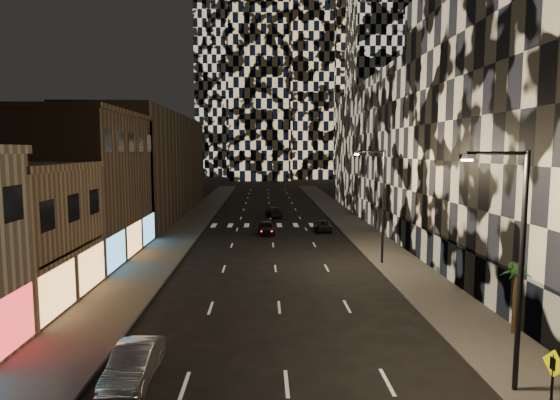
{
  "coord_description": "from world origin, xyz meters",
  "views": [
    {
      "loc": [
        -0.86,
        -6.51,
        9.17
      ],
      "look_at": [
        0.15,
        22.98,
        6.0
      ],
      "focal_mm": 30.0,
      "sensor_mm": 36.0,
      "label": 1
    }
  ],
  "objects": [
    {
      "name": "retail_filler_left",
      "position": [
        -17.0,
        60.0,
        7.0
      ],
      "size": [
        10.0,
        40.0,
        14.0
      ],
      "primitive_type": "cube",
      "color": "brown",
      "rests_on": "ground"
    },
    {
      "name": "car_dark_midlane",
      "position": [
        -0.61,
        44.09,
        0.72
      ],
      "size": [
        1.92,
        4.3,
        1.44
      ],
      "primitive_type": "imported",
      "rotation": [
        0.0,
        0.0,
        0.05
      ],
      "color": "black",
      "rests_on": "ground"
    },
    {
      "name": "curb_left",
      "position": [
        -7.9,
        50.0,
        0.07
      ],
      "size": [
        0.2,
        120.0,
        0.15
      ],
      "primitive_type": "cube",
      "color": "#4C4C47",
      "rests_on": "ground"
    },
    {
      "name": "palm_tree",
      "position": [
        11.47,
        15.4,
        3.06
      ],
      "size": [
        1.8,
        1.76,
        3.53
      ],
      "color": "#47331E",
      "rests_on": "sidewalk_right"
    },
    {
      "name": "sidewalk_right",
      "position": [
        10.0,
        50.0,
        0.07
      ],
      "size": [
        4.0,
        120.0,
        0.15
      ],
      "primitive_type": "cube",
      "color": "#47443F",
      "rests_on": "ground"
    },
    {
      "name": "midrise_base",
      "position": [
        12.3,
        24.5,
        1.5
      ],
      "size": [
        0.6,
        25.0,
        3.0
      ],
      "primitive_type": "cube",
      "color": "#383838",
      "rests_on": "ground"
    },
    {
      "name": "retail_brown",
      "position": [
        -17.0,
        33.5,
        6.0
      ],
      "size": [
        10.0,
        15.0,
        12.0
      ],
      "primitive_type": "cube",
      "color": "brown",
      "rests_on": "ground"
    },
    {
      "name": "streetlight_near",
      "position": [
        8.35,
        10.0,
        5.35
      ],
      "size": [
        2.55,
        0.25,
        9.0
      ],
      "color": "black",
      "rests_on": "sidewalk_right"
    },
    {
      "name": "tower_right_mid",
      "position": [
        35.0,
        135.0,
        50.0
      ],
      "size": [
        20.0,
        20.0,
        100.0
      ],
      "primitive_type": "cube",
      "color": "black",
      "rests_on": "ground"
    },
    {
      "name": "tower_left_back",
      "position": [
        -12.0,
        165.0,
        60.0
      ],
      "size": [
        24.0,
        24.0,
        120.0
      ],
      "primitive_type": "cube",
      "color": "black",
      "rests_on": "ground"
    },
    {
      "name": "tower_center_low",
      "position": [
        -2.0,
        140.0,
        47.5
      ],
      "size": [
        18.0,
        18.0,
        95.0
      ],
      "primitive_type": "cube",
      "color": "black",
      "rests_on": "ground"
    },
    {
      "name": "car_silver_parked",
      "position": [
        -6.06,
        11.39,
        0.72
      ],
      "size": [
        1.61,
        4.39,
        1.44
      ],
      "primitive_type": "imported",
      "rotation": [
        0.0,
        0.0,
        -0.02
      ],
      "color": "#96969B",
      "rests_on": "ground"
    },
    {
      "name": "midrise_filler_right",
      "position": [
        20.0,
        57.0,
        9.0
      ],
      "size": [
        16.0,
        40.0,
        18.0
      ],
      "primitive_type": "cube",
      "color": "#232326",
      "rests_on": "ground"
    },
    {
      "name": "streetlight_far",
      "position": [
        8.35,
        30.0,
        5.35
      ],
      "size": [
        2.55,
        0.25,
        9.0
      ],
      "color": "black",
      "rests_on": "sidewalk_right"
    },
    {
      "name": "car_dark_oncoming",
      "position": [
        0.5,
        57.48,
        0.68
      ],
      "size": [
        2.53,
        4.93,
        1.37
      ],
      "primitive_type": "imported",
      "rotation": [
        0.0,
        0.0,
        3.28
      ],
      "color": "black",
      "rests_on": "ground"
    },
    {
      "name": "curb_right",
      "position": [
        7.9,
        50.0,
        0.07
      ],
      "size": [
        0.2,
        120.0,
        0.15
      ],
      "primitive_type": "cube",
      "color": "#4C4C47",
      "rests_on": "ground"
    },
    {
      "name": "sidewalk_left",
      "position": [
        -10.0,
        50.0,
        0.07
      ],
      "size": [
        4.0,
        120.0,
        0.15
      ],
      "primitive_type": "cube",
      "color": "#47443F",
      "rests_on": "ground"
    },
    {
      "name": "ped_sign",
      "position": [
        8.3,
        7.35,
        2.01
      ],
      "size": [
        0.2,
        0.9,
        2.73
      ],
      "rotation": [
        0.0,
        0.0,
        0.16
      ],
      "color": "black",
      "rests_on": "sidewalk_right"
    },
    {
      "name": "car_dark_rightlane",
      "position": [
        5.78,
        45.6,
        0.58
      ],
      "size": [
        2.1,
        4.23,
        1.15
      ],
      "primitive_type": "imported",
      "rotation": [
        0.0,
        0.0,
        -0.05
      ],
      "color": "black",
      "rests_on": "ground"
    }
  ]
}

